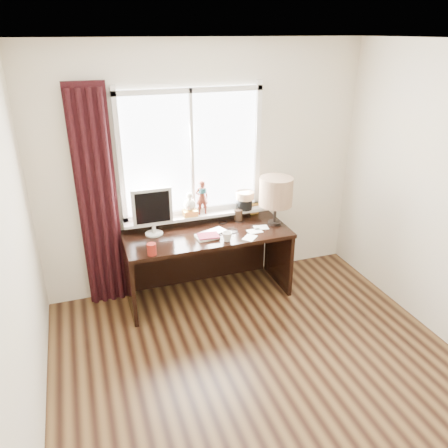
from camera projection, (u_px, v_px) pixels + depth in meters
name	position (u px, v px, depth m)	size (l,w,h in m)	color
floor	(282.00, 401.00, 3.41)	(3.50, 4.00, 0.00)	brown
ceiling	(309.00, 41.00, 2.35)	(3.50, 4.00, 0.00)	white
wall_back	(205.00, 170.00, 4.61)	(3.50, 2.60, 0.00)	silver
wall_left	(3.00, 304.00, 2.36)	(4.00, 2.60, 0.00)	silver
laptop	(211.00, 233.00, 4.45)	(0.32, 0.21, 0.03)	silver
mug	(227.00, 236.00, 4.29)	(0.10, 0.09, 0.10)	white
red_cup	(152.00, 249.00, 4.02)	(0.08, 0.08, 0.11)	maroon
window	(194.00, 172.00, 4.52)	(1.52, 0.22, 1.40)	white
curtain	(98.00, 202.00, 4.26)	(0.38, 0.09, 2.25)	black
desk	(205.00, 250.00, 4.67)	(1.70, 0.70, 0.75)	black
monitor	(152.00, 209.00, 4.34)	(0.40, 0.18, 0.49)	beige
notebook_stack	(208.00, 236.00, 4.37)	(0.24, 0.18, 0.03)	beige
brush_holder	(238.00, 215.00, 4.76)	(0.09, 0.09, 0.25)	black
icon_frame	(255.00, 209.00, 4.91)	(0.10, 0.03, 0.13)	gold
table_lamp	(276.00, 192.00, 4.54)	(0.35, 0.35, 0.52)	black
loose_papers	(255.00, 232.00, 4.50)	(0.38, 0.35, 0.00)	white
desk_cables	(232.00, 225.00, 4.64)	(0.32, 0.37, 0.01)	black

